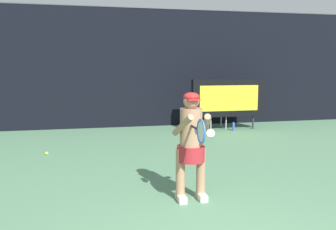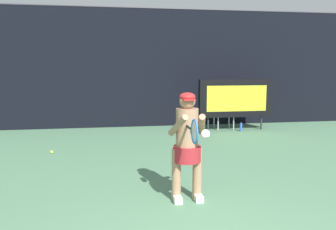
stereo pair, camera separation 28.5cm
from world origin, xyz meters
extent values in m
cube|color=black|center=(0.00, 8.50, 1.80)|extent=(18.00, 0.12, 3.60)
cylinder|color=#38383D|center=(0.00, 8.50, 3.63)|extent=(18.00, 0.05, 0.05)
cube|color=black|center=(2.79, 7.31, 0.95)|extent=(2.20, 0.20, 1.10)
cube|color=gold|center=(2.79, 7.20, 0.95)|extent=(1.80, 0.01, 0.75)
cylinder|color=#2D2D33|center=(1.96, 7.31, 0.20)|extent=(0.05, 0.05, 0.40)
cylinder|color=#2D2D33|center=(3.61, 7.31, 0.20)|extent=(0.05, 0.05, 0.40)
cylinder|color=#B7B7BC|center=(2.28, 7.35, 0.26)|extent=(0.04, 0.04, 0.52)
cylinder|color=#B7B7BC|center=(2.76, 7.35, 0.26)|extent=(0.04, 0.04, 0.52)
cylinder|color=#B7B7BC|center=(2.28, 7.75, 0.26)|extent=(0.04, 0.04, 0.52)
cylinder|color=#B7B7BC|center=(2.76, 7.75, 0.26)|extent=(0.04, 0.04, 0.52)
cube|color=#33489E|center=(2.52, 7.55, 0.54)|extent=(0.52, 0.44, 0.03)
cylinder|color=#B7B7BC|center=(2.28, 7.75, 0.80)|extent=(0.04, 0.04, 0.56)
cylinder|color=#B7B7BC|center=(2.76, 7.75, 0.80)|extent=(0.04, 0.04, 0.56)
cube|color=#33489E|center=(2.52, 7.75, 0.91)|extent=(0.48, 0.02, 0.34)
cylinder|color=#B7B7BC|center=(2.28, 7.55, 0.74)|extent=(0.04, 0.44, 0.04)
cylinder|color=#B7B7BC|center=(2.76, 7.55, 0.74)|extent=(0.04, 0.44, 0.04)
cylinder|color=blue|center=(2.91, 7.12, 0.12)|extent=(0.07, 0.07, 0.24)
cylinder|color=black|center=(2.91, 7.12, 0.25)|extent=(0.03, 0.03, 0.03)
cube|color=white|center=(0.01, 2.07, 0.04)|extent=(0.11, 0.26, 0.09)
cube|color=white|center=(0.31, 2.07, 0.04)|extent=(0.11, 0.26, 0.09)
cylinder|color=#A37A5B|center=(0.01, 2.12, 0.37)|extent=(0.13, 0.13, 0.74)
cylinder|color=#A37A5B|center=(0.31, 2.12, 0.37)|extent=(0.13, 0.13, 0.74)
cylinder|color=maroon|center=(0.16, 2.12, 0.66)|extent=(0.39, 0.39, 0.22)
cylinder|color=#A37A5B|center=(0.16, 2.12, 1.02)|extent=(0.31, 0.31, 0.56)
sphere|color=#A37A5B|center=(0.16, 2.12, 1.40)|extent=(0.22, 0.22, 0.22)
ellipsoid|color=#B22323|center=(0.16, 2.12, 1.46)|extent=(0.22, 0.22, 0.12)
cube|color=#B22323|center=(0.16, 2.02, 1.43)|extent=(0.17, 0.12, 0.02)
cylinder|color=#A37A5B|center=(-0.01, 1.95, 1.10)|extent=(0.20, 0.49, 0.35)
cylinder|color=#A37A5B|center=(0.32, 1.95, 1.10)|extent=(0.20, 0.49, 0.35)
cylinder|color=white|center=(0.34, 1.83, 0.99)|extent=(0.13, 0.12, 0.12)
cylinder|color=black|center=(0.12, 1.86, 1.08)|extent=(0.03, 0.28, 0.03)
torus|color=blue|center=(0.12, 1.55, 1.08)|extent=(0.02, 0.31, 0.31)
ellipsoid|color=silver|center=(0.12, 1.55, 1.08)|extent=(0.01, 0.26, 0.26)
sphere|color=#CCDB3D|center=(-2.13, 5.25, 0.03)|extent=(0.07, 0.07, 0.07)
camera|label=1|loc=(-1.21, -2.58, 1.87)|focal=38.24mm
camera|label=2|loc=(-0.93, -2.63, 1.87)|focal=38.24mm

